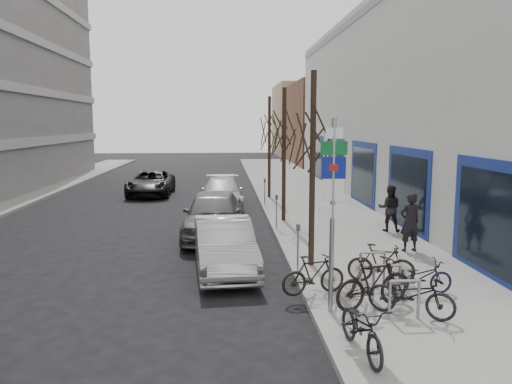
{
  "coord_description": "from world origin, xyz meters",
  "views": [
    {
      "loc": [
        0.18,
        -9.98,
        4.1
      ],
      "look_at": [
        1.16,
        5.15,
        2.0
      ],
      "focal_mm": 35.0,
      "sensor_mm": 36.0,
      "label": 1
    }
  ],
  "objects": [
    {
      "name": "bike_mid_inner",
      "position": [
        2.23,
        1.07,
        0.63
      ],
      "size": [
        1.64,
        0.83,
        0.96
      ],
      "primitive_type": "imported",
      "rotation": [
        0.0,
        0.0,
        1.81
      ],
      "color": "black",
      "rests_on": "sidewalk_east"
    },
    {
      "name": "parked_car_mid",
      "position": [
        -0.2,
        7.68,
        0.85
      ],
      "size": [
        2.28,
        5.12,
        1.71
      ],
      "primitive_type": "imported",
      "rotation": [
        0.0,
        0.0,
        -0.05
      ],
      "color": "#55555B",
      "rests_on": "ground"
    },
    {
      "name": "bike_mid_curb",
      "position": [
        4.69,
        0.92,
        0.63
      ],
      "size": [
        1.59,
        0.56,
        0.96
      ],
      "primitive_type": "imported",
      "rotation": [
        0.0,
        0.0,
        1.62
      ],
      "color": "black",
      "rests_on": "sidewalk_east"
    },
    {
      "name": "tree_near",
      "position": [
        2.6,
        3.5,
        4.1
      ],
      "size": [
        1.8,
        1.8,
        5.5
      ],
      "color": "black",
      "rests_on": "ground"
    },
    {
      "name": "tan_building_far",
      "position": [
        13.5,
        55.0,
        4.5
      ],
      "size": [
        13.0,
        12.0,
        9.0
      ],
      "primitive_type": "cube",
      "color": "#937A5B",
      "rests_on": "ground"
    },
    {
      "name": "meter_mid",
      "position": [
        2.15,
        8.5,
        0.92
      ],
      "size": [
        0.1,
        0.08,
        1.27
      ],
      "color": "gray",
      "rests_on": "sidewalk_east"
    },
    {
      "name": "pedestrian_far",
      "position": [
        6.24,
        7.71,
        1.01
      ],
      "size": [
        0.74,
        0.6,
        1.72
      ],
      "primitive_type": "imported",
      "rotation": [
        0.0,
        0.0,
        2.83
      ],
      "color": "black",
      "rests_on": "sidewalk_east"
    },
    {
      "name": "ground",
      "position": [
        0.0,
        0.0,
        0.0
      ],
      "size": [
        120.0,
        120.0,
        0.0
      ],
      "primitive_type": "plane",
      "color": "black",
      "rests_on": "ground"
    },
    {
      "name": "parked_car_back",
      "position": [
        0.08,
        14.21,
        0.72
      ],
      "size": [
        2.05,
        4.97,
        1.44
      ],
      "primitive_type": "imported",
      "rotation": [
        0.0,
        0.0,
        -0.01
      ],
      "color": "#A1A0A5",
      "rests_on": "ground"
    },
    {
      "name": "pedestrian_near",
      "position": [
        5.9,
        4.81,
        1.07
      ],
      "size": [
        0.74,
        0.56,
        1.84
      ],
      "primitive_type": "imported",
      "rotation": [
        0.0,
        0.0,
        3.33
      ],
      "color": "black",
      "rests_on": "sidewalk_east"
    },
    {
      "name": "sidewalk_east",
      "position": [
        4.5,
        10.0,
        0.07
      ],
      "size": [
        5.0,
        70.0,
        0.15
      ],
      "primitive_type": "cube",
      "color": "slate",
      "rests_on": "ground"
    },
    {
      "name": "lane_car",
      "position": [
        -4.0,
        18.7,
        0.71
      ],
      "size": [
        2.38,
        5.1,
        1.41
      ],
      "primitive_type": "imported",
      "rotation": [
        0.0,
        0.0,
        -0.01
      ],
      "color": "black",
      "rests_on": "ground"
    },
    {
      "name": "tree_mid",
      "position": [
        2.6,
        10.0,
        4.1
      ],
      "size": [
        1.8,
        1.8,
        5.5
      ],
      "color": "black",
      "rests_on": "ground"
    },
    {
      "name": "bike_rack",
      "position": [
        3.8,
        0.6,
        0.66
      ],
      "size": [
        0.66,
        2.26,
        0.83
      ],
      "color": "gray",
      "rests_on": "sidewalk_east"
    },
    {
      "name": "meter_back",
      "position": [
        2.15,
        14.0,
        0.92
      ],
      "size": [
        0.1,
        0.08,
        1.27
      ],
      "color": "gray",
      "rests_on": "sidewalk_east"
    },
    {
      "name": "meter_front",
      "position": [
        2.15,
        3.0,
        0.92
      ],
      "size": [
        0.1,
        0.08,
        1.27
      ],
      "color": "gray",
      "rests_on": "sidewalk_east"
    },
    {
      "name": "parked_car_front",
      "position": [
        0.17,
        3.54,
        0.73
      ],
      "size": [
        1.93,
        4.53,
        1.45
      ],
      "primitive_type": "imported",
      "rotation": [
        0.0,
        0.0,
        0.09
      ],
      "color": "#ADADB2",
      "rests_on": "ground"
    },
    {
      "name": "bike_far_curb",
      "position": [
        4.0,
        -0.36,
        0.69
      ],
      "size": [
        1.79,
        1.37,
        1.08
      ],
      "primitive_type": "imported",
      "rotation": [
        0.0,
        0.0,
        1.03
      ],
      "color": "black",
      "rests_on": "sidewalk_east"
    },
    {
      "name": "bike_near_right",
      "position": [
        3.34,
        0.13,
        0.72
      ],
      "size": [
        1.96,
        1.18,
        1.14
      ],
      "primitive_type": "imported",
      "rotation": [
        0.0,
        0.0,
        1.93
      ],
      "color": "black",
      "rests_on": "sidewalk_east"
    },
    {
      "name": "brick_building_far",
      "position": [
        13.0,
        40.0,
        4.0
      ],
      "size": [
        12.0,
        14.0,
        8.0
      ],
      "primitive_type": "cube",
      "color": "brown",
      "rests_on": "ground"
    },
    {
      "name": "bike_near_left",
      "position": [
        2.51,
        -1.98,
        0.69
      ],
      "size": [
        0.74,
        1.83,
        1.09
      ],
      "primitive_type": "imported",
      "rotation": [
        0.0,
        0.0,
        0.11
      ],
      "color": "black",
      "rests_on": "sidewalk_east"
    },
    {
      "name": "highway_sign_pole",
      "position": [
        2.4,
        -0.01,
        2.46
      ],
      "size": [
        0.55,
        0.1,
        4.2
      ],
      "color": "gray",
      "rests_on": "ground"
    },
    {
      "name": "tree_far",
      "position": [
        2.6,
        16.5,
        4.1
      ],
      "size": [
        1.8,
        1.8,
        5.5
      ],
      "color": "black",
      "rests_on": "ground"
    },
    {
      "name": "bike_far_inner",
      "position": [
        4.06,
        1.8,
        0.66
      ],
      "size": [
        1.74,
        0.95,
        1.01
      ],
      "primitive_type": "imported",
      "rotation": [
        0.0,
        0.0,
        1.28
      ],
      "color": "black",
      "rests_on": "sidewalk_east"
    }
  ]
}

